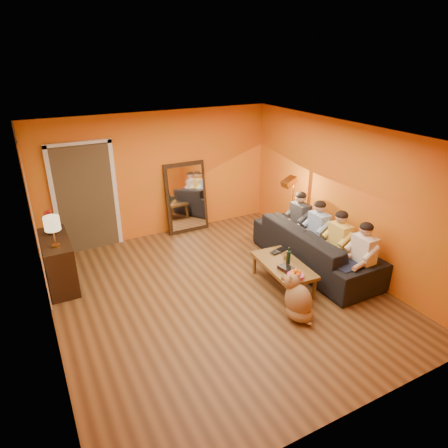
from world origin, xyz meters
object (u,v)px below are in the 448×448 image
wine_bottle (288,256)px  vase (51,228)px  floor_lamp (292,213)px  person_mid_left (339,244)px  person_far_right (300,222)px  laptop (280,252)px  coffee_table (283,275)px  dog (299,297)px  table_lamp (54,232)px  sofa (315,247)px  person_mid_right (318,232)px  person_far_left (363,257)px  sideboard (58,262)px  tumbler (285,257)px  mirror_frame (186,197)px

wine_bottle → vase: bearing=148.0°
floor_lamp → person_mid_left: floor_lamp is taller
person_far_right → laptop: bearing=-145.3°
coffee_table → wine_bottle: bearing=-40.8°
dog → vase: 4.20m
table_lamp → sofa: (4.24, -1.20, -0.72)m
sofa → person_mid_right: bearing=-52.4°
person_mid_left → vase: person_mid_left is taller
person_far_right → wine_bottle: person_far_right is taller
coffee_table → person_far_left: person_far_left is taller
sideboard → dog: bearing=-41.2°
person_mid_left → tumbler: person_mid_left is taller
sofa → person_mid_right: (0.13, 0.10, 0.23)m
floor_lamp → person_mid_right: size_ratio=1.18×
dog → tumbler: bearing=63.7°
mirror_frame → laptop: (0.71, -2.53, -0.33)m
mirror_frame → laptop: bearing=-74.4°
person_far_left → person_mid_left: same height
mirror_frame → person_mid_right: size_ratio=1.25×
person_far_left → dog: bearing=-174.5°
person_far_left → wine_bottle: size_ratio=3.94×
person_far_left → person_mid_left: size_ratio=1.00×
mirror_frame → tumbler: size_ratio=14.73×
tumbler → sofa: bearing=12.9°
sideboard → person_mid_right: bearing=-17.7°
person_mid_right → vase: person_mid_right is taller
table_lamp → person_mid_left: 4.70m
mirror_frame → table_lamp: 3.13m
coffee_table → person_mid_left: bearing=-3.7°
coffee_table → person_far_right: (1.05, 0.95, 0.40)m
mirror_frame → person_mid_right: mirror_frame is taller
person_mid_right → tumbler: (-0.93, -0.28, -0.14)m
table_lamp → sofa: bearing=-15.8°
sideboard → person_mid_right: person_mid_right is taller
mirror_frame → person_mid_left: mirror_frame is taller
sofa → dog: sofa is taller
person_mid_left → vase: (-4.37, 2.20, 0.34)m
dog → wine_bottle: size_ratio=2.25×
mirror_frame → dog: 3.74m
floor_lamp → dog: (-1.34, -2.00, -0.37)m
dog → vase: (-3.00, 2.88, 0.60)m
dog → table_lamp: bearing=140.6°
floor_lamp → person_mid_left: bearing=-97.8°
wine_bottle → person_far_left: bearing=-32.8°
tumbler → coffee_table: bearing=-135.0°
tumbler → sideboard: bearing=153.9°
vase → floor_lamp: bearing=-11.4°
floor_lamp → person_mid_right: bearing=-96.9°
person_mid_left → floor_lamp: bearing=91.3°
person_far_right → tumbler: size_ratio=11.82×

